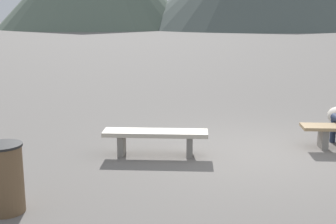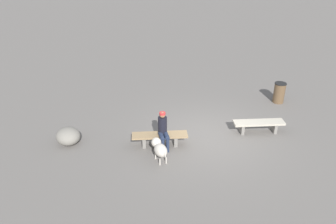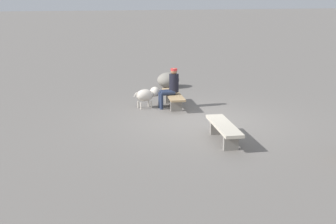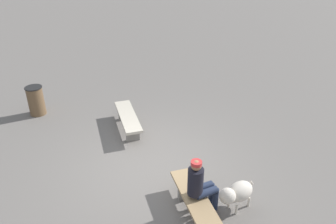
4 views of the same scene
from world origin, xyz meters
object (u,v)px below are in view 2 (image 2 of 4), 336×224
object	(u,v)px
dog	(159,148)
trash_bin	(279,93)
bench_left	(259,124)
bench_right	(160,137)
boulder	(68,136)
seated_person	(163,129)

from	to	relation	value
dog	trash_bin	distance (m)	6.60
bench_left	dog	bearing A→B (deg)	21.42
bench_right	boulder	size ratio (longest dim) A/B	2.15
bench_left	boulder	world-z (taller)	boulder
trash_bin	boulder	world-z (taller)	trash_bin
boulder	dog	bearing A→B (deg)	150.43
bench_left	dog	world-z (taller)	dog
dog	boulder	world-z (taller)	dog
bench_right	seated_person	distance (m)	0.41
dog	boulder	size ratio (longest dim) A/B	1.00
dog	trash_bin	bearing A→B (deg)	-73.71
bench_right	trash_bin	xyz separation A→B (m)	(-5.70, -2.20, 0.13)
bench_right	boulder	world-z (taller)	boulder
seated_person	trash_bin	bearing A→B (deg)	-156.59
bench_right	boulder	distance (m)	3.13
seated_person	boulder	world-z (taller)	seated_person
trash_bin	dog	bearing A→B (deg)	27.08
bench_left	bench_right	world-z (taller)	bench_left
dog	trash_bin	size ratio (longest dim) A/B	1.01
dog	trash_bin	xyz separation A→B (m)	(-5.87, -3.00, 0.02)
seated_person	dog	xyz separation A→B (m)	(0.27, 0.68, -0.28)
trash_bin	seated_person	bearing A→B (deg)	22.49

